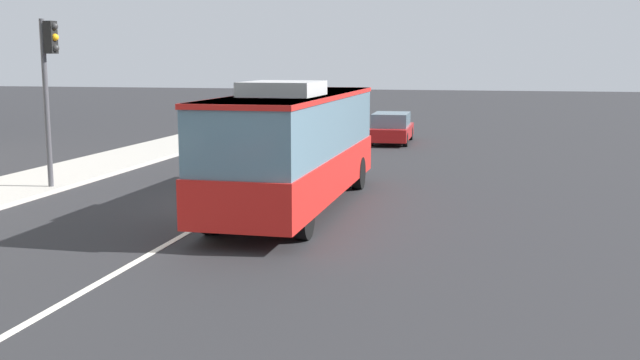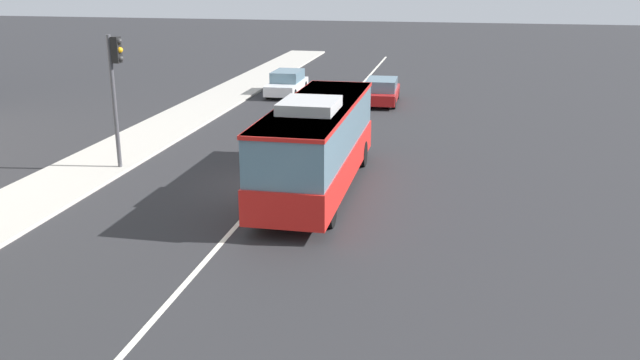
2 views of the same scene
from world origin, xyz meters
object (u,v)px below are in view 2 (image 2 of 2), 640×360
transit_bus (317,141)px  sedan_white (287,83)px  sedan_red_ahead (382,91)px  traffic_light_mid_block (116,79)px

transit_bus → sedan_white: size_ratio=2.22×
transit_bus → sedan_red_ahead: size_ratio=2.20×
transit_bus → traffic_light_mid_block: bearing=83.4°
sedan_red_ahead → sedan_white: (1.78, 6.12, 0.00)m
transit_bus → sedan_white: 19.24m
sedan_red_ahead → transit_bus: bearing=177.1°
sedan_white → traffic_light_mid_block: size_ratio=0.87×
transit_bus → sedan_white: bearing=17.6°
traffic_light_mid_block → sedan_red_ahead: bearing=64.8°
transit_bus → sedan_red_ahead: transit_bus is taller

